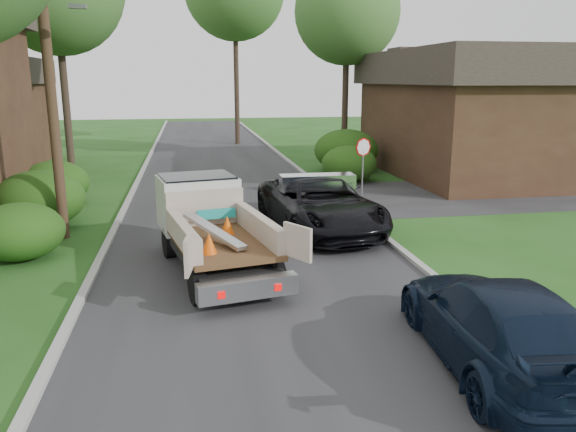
# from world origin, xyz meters

# --- Properties ---
(ground) EXTENTS (120.00, 120.00, 0.00)m
(ground) POSITION_xyz_m (0.00, 0.00, 0.00)
(ground) COLOR #1D4914
(ground) RESTS_ON ground
(road) EXTENTS (8.00, 90.00, 0.02)m
(road) POSITION_xyz_m (0.00, 10.00, 0.00)
(road) COLOR #28282B
(road) RESTS_ON ground
(side_street) EXTENTS (16.00, 7.00, 0.02)m
(side_street) POSITION_xyz_m (12.00, 9.00, 0.01)
(side_street) COLOR #28282B
(side_street) RESTS_ON ground
(curb_left) EXTENTS (0.20, 90.00, 0.12)m
(curb_left) POSITION_xyz_m (-4.10, 10.00, 0.06)
(curb_left) COLOR #9E9E99
(curb_left) RESTS_ON ground
(curb_right) EXTENTS (0.20, 90.00, 0.12)m
(curb_right) POSITION_xyz_m (4.10, 10.00, 0.06)
(curb_right) COLOR #9E9E99
(curb_right) RESTS_ON ground
(stop_sign) EXTENTS (0.71, 0.32, 2.48)m
(stop_sign) POSITION_xyz_m (5.20, 9.00, 1.78)
(stop_sign) COLOR slate
(stop_sign) RESTS_ON ground
(utility_pole) EXTENTS (2.42, 1.25, 10.00)m
(utility_pole) POSITION_xyz_m (-5.48, 4.98, 5.17)
(utility_pole) COLOR #382619
(utility_pole) RESTS_ON ground
(house_right) EXTENTS (9.72, 12.96, 6.20)m
(house_right) POSITION_xyz_m (13.00, 14.00, 3.16)
(house_right) COLOR #392217
(house_right) RESTS_ON ground
(hedge_left_a) EXTENTS (2.34, 2.34, 1.53)m
(hedge_left_a) POSITION_xyz_m (-6.20, 3.00, 0.77)
(hedge_left_a) COLOR #1E4710
(hedge_left_a) RESTS_ON ground
(hedge_left_b) EXTENTS (2.86, 2.86, 1.87)m
(hedge_left_b) POSITION_xyz_m (-6.50, 6.50, 0.94)
(hedge_left_b) COLOR #1E4710
(hedge_left_b) RESTS_ON ground
(hedge_left_c) EXTENTS (2.60, 2.60, 1.70)m
(hedge_left_c) POSITION_xyz_m (-6.80, 10.00, 0.85)
(hedge_left_c) COLOR #1E4710
(hedge_left_c) RESTS_ON ground
(hedge_right_a) EXTENTS (2.60, 2.60, 1.70)m
(hedge_right_a) POSITION_xyz_m (5.80, 13.00, 0.85)
(hedge_right_a) COLOR #1E4710
(hedge_right_a) RESTS_ON ground
(hedge_right_b) EXTENTS (3.38, 3.38, 2.21)m
(hedge_right_b) POSITION_xyz_m (6.50, 16.00, 1.10)
(hedge_right_b) COLOR #1E4710
(hedge_right_b) RESTS_ON ground
(tree_right_far) EXTENTS (6.00, 6.00, 11.50)m
(tree_right_far) POSITION_xyz_m (7.50, 20.00, 8.48)
(tree_right_far) COLOR #2D2119
(tree_right_far) RESTS_ON ground
(flatbed_truck) EXTENTS (3.43, 6.05, 2.16)m
(flatbed_truck) POSITION_xyz_m (-1.26, 1.88, 1.18)
(flatbed_truck) COLOR black
(flatbed_truck) RESTS_ON ground
(black_pickup) EXTENTS (3.55, 6.42, 1.70)m
(black_pickup) POSITION_xyz_m (2.40, 4.54, 0.85)
(black_pickup) COLOR black
(black_pickup) RESTS_ON ground
(navy_suv) EXTENTS (2.61, 5.43, 1.53)m
(navy_suv) POSITION_xyz_m (3.32, -4.59, 0.76)
(navy_suv) COLOR black
(navy_suv) RESTS_ON ground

